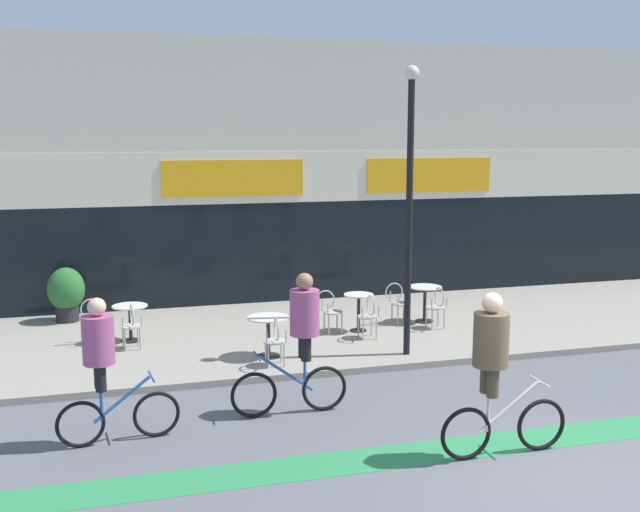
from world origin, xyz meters
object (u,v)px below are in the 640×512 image
(bistro_table_0, at_px, (130,316))
(cyclist_0, at_px, (494,363))
(cafe_chair_0_side, at_px, (97,318))
(cyclist_1, at_px, (301,333))
(cyclist_2, at_px, (103,360))
(lamp_post, at_px, (410,192))
(bistro_table_2, at_px, (359,305))
(cafe_chair_1_near, at_px, (275,338))
(planter_pot, at_px, (66,292))
(bistro_table_3, at_px, (425,296))
(cafe_chair_0_near, at_px, (132,323))
(cafe_chair_3_side, at_px, (398,300))
(cafe_chair_2_side, at_px, (329,308))
(bistro_table_1, at_px, (268,328))
(cafe_chair_2_near, at_px, (369,313))
(cafe_chair_3_near, at_px, (437,305))

(bistro_table_0, relative_size, cyclist_0, 0.33)
(cafe_chair_0_side, distance_m, cyclist_1, 5.25)
(cyclist_2, bearing_deg, lamp_post, 18.82)
(bistro_table_2, xyz_separation_m, cafe_chair_1_near, (-2.16, -1.88, -0.03))
(planter_pot, bearing_deg, bistro_table_3, -16.00)
(cafe_chair_0_near, relative_size, cyclist_0, 0.41)
(bistro_table_3, distance_m, cafe_chair_3_side, 0.63)
(lamp_post, bearing_deg, cafe_chair_2_side, 118.35)
(cafe_chair_0_near, height_order, planter_pot, planter_pot)
(cafe_chair_1_near, height_order, cafe_chair_2_side, same)
(cafe_chair_1_near, bearing_deg, cyclist_0, -152.24)
(bistro_table_0, xyz_separation_m, lamp_post, (4.88, -2.26, 2.49))
(bistro_table_1, height_order, cafe_chair_3_side, cafe_chair_3_side)
(cafe_chair_2_near, bearing_deg, bistro_table_0, 74.80)
(cafe_chair_0_near, xyz_separation_m, cafe_chair_1_near, (2.38, -1.74, 0.00))
(cafe_chair_0_side, distance_m, cyclist_2, 4.72)
(bistro_table_1, relative_size, cafe_chair_2_side, 0.85)
(cafe_chair_1_near, bearing_deg, cafe_chair_2_near, -57.57)
(bistro_table_1, xyz_separation_m, planter_pot, (-3.66, 3.74, 0.10))
(bistro_table_0, distance_m, bistro_table_3, 6.16)
(cafe_chair_3_near, bearing_deg, cafe_chair_3_side, 43.31)
(bistro_table_0, xyz_separation_m, bistro_table_1, (2.39, -1.74, 0.03))
(cafe_chair_2_side, bearing_deg, planter_pot, 151.27)
(bistro_table_0, distance_m, planter_pot, 2.38)
(cafe_chair_1_near, height_order, planter_pot, planter_pot)
(cafe_chair_2_near, relative_size, planter_pot, 0.76)
(cafe_chair_1_near, relative_size, cyclist_0, 0.41)
(bistro_table_2, bearing_deg, planter_pot, 156.91)
(cafe_chair_2_near, bearing_deg, bistro_table_3, -60.51)
(cafe_chair_0_near, height_order, cafe_chair_2_near, same)
(bistro_table_1, xyz_separation_m, cafe_chair_1_near, (-0.00, -0.63, -0.02))
(cafe_chair_1_near, bearing_deg, bistro_table_0, 47.46)
(cafe_chair_0_near, bearing_deg, bistro_table_0, -5.42)
(cafe_chair_1_near, relative_size, planter_pot, 0.76)
(cafe_chair_2_near, distance_m, lamp_post, 2.76)
(cafe_chair_1_near, bearing_deg, cyclist_1, -178.90)
(cafe_chair_2_near, relative_size, cafe_chair_2_side, 1.00)
(cafe_chair_0_side, height_order, cafe_chair_2_side, same)
(bistro_table_3, distance_m, cyclist_1, 5.68)
(cyclist_2, bearing_deg, bistro_table_1, 40.46)
(bistro_table_1, relative_size, cyclist_2, 0.38)
(bistro_table_2, distance_m, cafe_chair_2_near, 0.63)
(bistro_table_0, bearing_deg, cyclist_0, -56.09)
(bistro_table_1, height_order, cafe_chair_2_side, cafe_chair_2_side)
(bistro_table_1, xyz_separation_m, cafe_chair_3_near, (3.78, 0.98, -0.02))
(cyclist_1, relative_size, cyclist_2, 1.05)
(bistro_table_2, xyz_separation_m, cafe_chair_2_near, (0.00, -0.63, -0.03))
(bistro_table_3, xyz_separation_m, lamp_post, (-1.29, -2.13, 2.44))
(cafe_chair_3_side, distance_m, cyclist_0, 6.46)
(lamp_post, bearing_deg, cyclist_0, -97.27)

